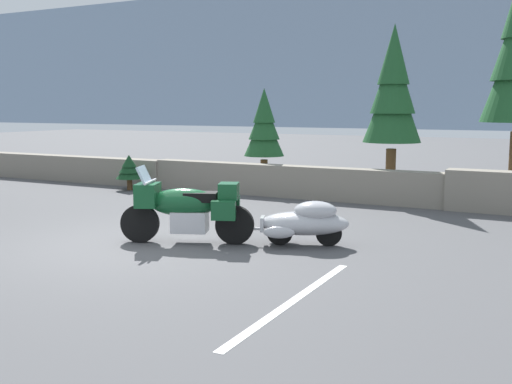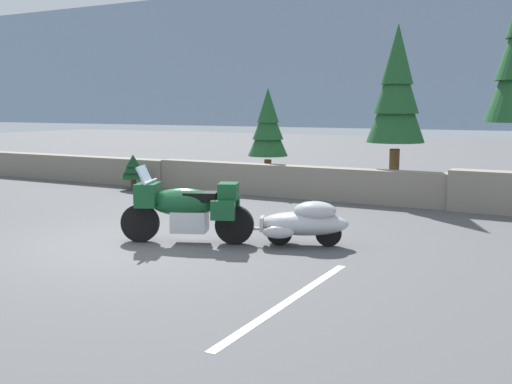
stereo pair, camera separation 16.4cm
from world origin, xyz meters
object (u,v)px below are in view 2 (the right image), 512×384
object	(u,v)px
pine_tree_secondary	(268,126)
pine_tree_far_right	(397,90)
touring_motorcycle	(186,207)
car_shaped_trailer	(305,222)

from	to	relation	value
pine_tree_secondary	pine_tree_far_right	bearing A→B (deg)	-2.72
pine_tree_secondary	touring_motorcycle	bearing A→B (deg)	-73.93
touring_motorcycle	pine_tree_far_right	bearing A→B (deg)	75.74
touring_motorcycle	pine_tree_secondary	size ratio (longest dim) A/B	0.76
pine_tree_secondary	pine_tree_far_right	size ratio (longest dim) A/B	0.65
pine_tree_secondary	pine_tree_far_right	xyz separation A→B (m)	(3.73, -0.18, 0.96)
touring_motorcycle	pine_tree_secondary	world-z (taller)	pine_tree_secondary
touring_motorcycle	car_shaped_trailer	world-z (taller)	touring_motorcycle
car_shaped_trailer	pine_tree_secondary	bearing A→B (deg)	122.09
touring_motorcycle	pine_tree_far_right	distance (m)	7.31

